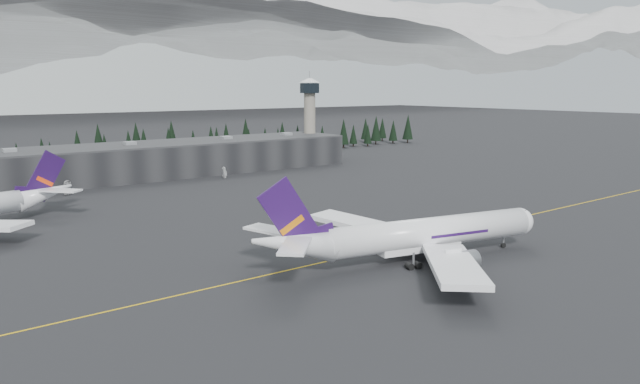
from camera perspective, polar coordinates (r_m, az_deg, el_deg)
ground at (r=123.38m, az=5.61°, el=-5.47°), size 1400.00×1400.00×0.00m
taxiline at (r=121.97m, az=6.24°, el=-5.66°), size 400.00×0.40×0.02m
terminal at (r=228.65m, az=-16.01°, el=3.16°), size 160.00×30.00×12.60m
control_tower at (r=265.71m, az=-1.04°, el=8.23°), size 10.00×10.00×37.70m
treeline at (r=263.23m, az=-18.93°, el=4.17°), size 360.00×20.00×15.00m
jet_main at (r=112.59m, az=8.73°, el=-4.34°), size 62.07×56.66×18.52m
gse_vehicle_a at (r=197.57m, az=-23.93°, el=-0.09°), size 4.12×5.24×1.32m
gse_vehicle_b at (r=217.17m, az=-9.49°, el=1.57°), size 4.46×2.04×1.48m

